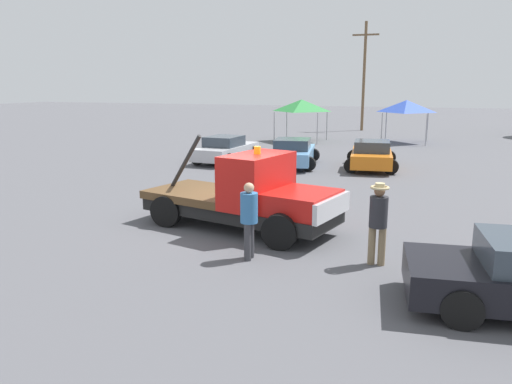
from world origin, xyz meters
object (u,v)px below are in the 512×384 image
object	(u,v)px
tow_truck	(249,197)
person_near_truck	(378,217)
parked_car_orange	(371,155)
utility_pole	(364,74)
parked_car_silver	(226,149)
canopy_tent_green	(302,105)
parked_car_skyblue	(293,153)
canopy_tent_blue	(406,106)
person_at_hood	(249,215)

from	to	relation	value
tow_truck	person_near_truck	world-z (taller)	tow_truck
parked_car_orange	utility_pole	world-z (taller)	utility_pole
parked_car_silver	utility_pole	size ratio (longest dim) A/B	0.50
canopy_tent_green	utility_pole	world-z (taller)	utility_pole
parked_car_skyblue	canopy_tent_green	bearing A→B (deg)	3.13
parked_car_orange	tow_truck	bearing A→B (deg)	163.87
person_near_truck	canopy_tent_blue	xyz separation A→B (m)	(-1.00, 24.65, 1.38)
canopy_tent_green	utility_pole	bearing A→B (deg)	74.59
person_near_truck	utility_pole	size ratio (longest dim) A/B	0.20
person_near_truck	canopy_tent_green	xyz separation A→B (m)	(-7.88, 23.18, 1.39)
parked_car_silver	canopy_tent_blue	distance (m)	14.58
parked_car_silver	canopy_tent_blue	xyz separation A→B (m)	(8.05, 12.02, 1.81)
canopy_tent_blue	utility_pole	size ratio (longest dim) A/B	0.32
parked_car_silver	canopy_tent_blue	size ratio (longest dim) A/B	1.58
parked_car_orange	parked_car_silver	bearing A→B (deg)	86.26
parked_car_orange	canopy_tent_blue	world-z (taller)	canopy_tent_blue
tow_truck	canopy_tent_green	world-z (taller)	canopy_tent_green
parked_car_silver	parked_car_skyblue	distance (m)	3.58
parked_car_skyblue	parked_car_silver	bearing A→B (deg)	79.18
person_near_truck	canopy_tent_blue	size ratio (longest dim) A/B	0.64
canopy_tent_green	utility_pole	distance (m)	10.65
person_at_hood	parked_car_orange	size ratio (longest dim) A/B	0.39
person_at_hood	parked_car_orange	world-z (taller)	person_at_hood
person_near_truck	canopy_tent_green	world-z (taller)	canopy_tent_green
canopy_tent_green	canopy_tent_blue	size ratio (longest dim) A/B	1.07
canopy_tent_green	canopy_tent_blue	bearing A→B (deg)	12.05
parked_car_silver	utility_pole	distance (m)	21.36
parked_car_silver	canopy_tent_green	size ratio (longest dim) A/B	1.48
tow_truck	parked_car_silver	distance (m)	12.31
parked_car_skyblue	person_at_hood	bearing A→B (deg)	-178.01
parked_car_skyblue	canopy_tent_blue	bearing A→B (deg)	-29.92
tow_truck	parked_car_silver	world-z (taller)	tow_truck
parked_car_orange	utility_pole	bearing A→B (deg)	2.40
person_near_truck	person_at_hood	size ratio (longest dim) A/B	1.04
person_at_hood	utility_pole	bearing A→B (deg)	92.12
utility_pole	tow_truck	bearing A→B (deg)	-87.25
canopy_tent_blue	utility_pole	world-z (taller)	utility_pole
person_at_hood	canopy_tent_blue	distance (m)	25.37
person_near_truck	parked_car_orange	world-z (taller)	person_near_truck
parked_car_silver	person_near_truck	bearing A→B (deg)	-141.27
tow_truck	parked_car_skyblue	bearing A→B (deg)	112.69
canopy_tent_green	canopy_tent_blue	distance (m)	7.03
person_at_hood	parked_car_silver	xyz separation A→B (m)	(-6.29, 13.24, -0.38)
person_at_hood	parked_car_orange	xyz separation A→B (m)	(1.00, 13.66, -0.38)
person_at_hood	canopy_tent_green	bearing A→B (deg)	100.27
canopy_tent_blue	person_near_truck	bearing A→B (deg)	-87.68
tow_truck	parked_car_skyblue	size ratio (longest dim) A/B	1.27
canopy_tent_blue	parked_car_skyblue	bearing A→B (deg)	-110.28
person_at_hood	parked_car_silver	bearing A→B (deg)	113.55
tow_truck	canopy_tent_green	distance (m)	22.07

